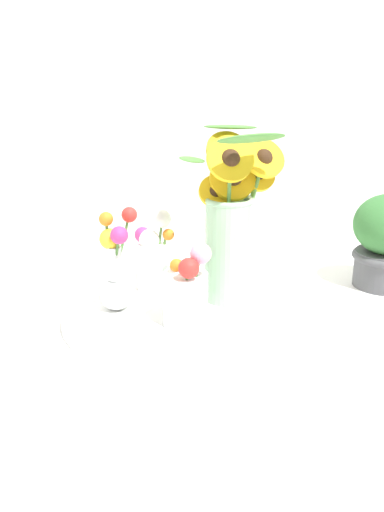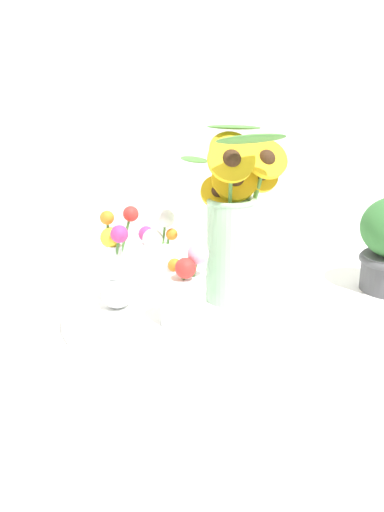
# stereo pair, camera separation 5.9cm
# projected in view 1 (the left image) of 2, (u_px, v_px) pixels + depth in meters

# --- Properties ---
(ground_plane) EXTENTS (6.00, 6.00, 0.00)m
(ground_plane) POSITION_uv_depth(u_px,v_px,m) (184.00, 328.00, 1.10)
(ground_plane) COLOR white
(serving_tray) EXTENTS (0.49, 0.49, 0.02)m
(serving_tray) POSITION_uv_depth(u_px,v_px,m) (192.00, 313.00, 1.14)
(serving_tray) COLOR white
(serving_tray) RESTS_ON ground_plane
(mason_jar_sunflowers) EXTENTS (0.22, 0.21, 0.34)m
(mason_jar_sunflowers) POSITION_uv_depth(u_px,v_px,m) (231.00, 222.00, 1.15)
(mason_jar_sunflowers) COLOR #99CC9E
(mason_jar_sunflowers) RESTS_ON serving_tray
(vase_small_center) EXTENTS (0.08, 0.09, 0.16)m
(vase_small_center) POSITION_uv_depth(u_px,v_px,m) (186.00, 291.00, 1.06)
(vase_small_center) COLOR white
(vase_small_center) RESTS_ON serving_tray
(vase_bulb_right) EXTENTS (0.08, 0.08, 0.19)m
(vase_bulb_right) POSITION_uv_depth(u_px,v_px,m) (116.00, 269.00, 1.12)
(vase_bulb_right) COLOR white
(vase_bulb_right) RESTS_ON serving_tray
(vase_small_back) EXTENTS (0.07, 0.07, 0.16)m
(vase_small_back) POSITION_uv_depth(u_px,v_px,m) (153.00, 257.00, 1.22)
(vase_small_back) COLOR white
(vase_small_back) RESTS_ON serving_tray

